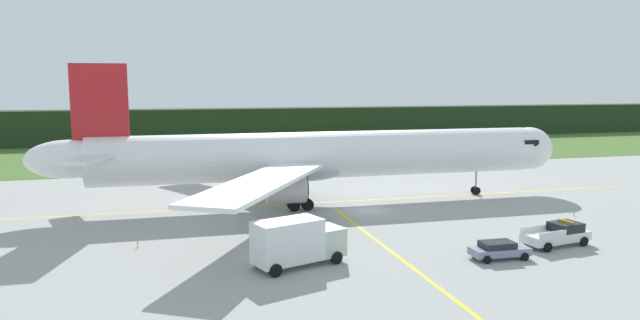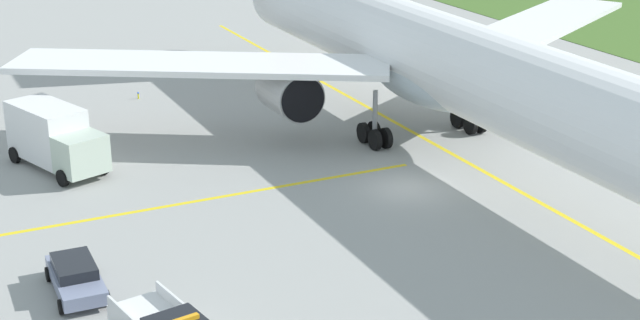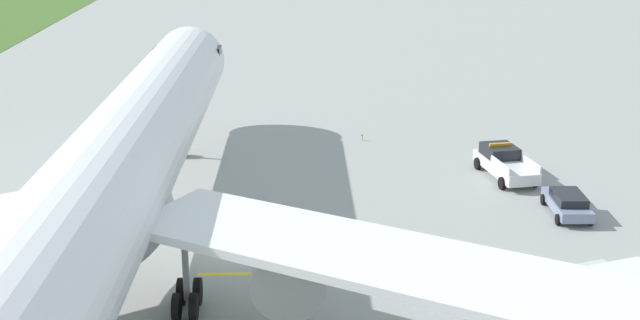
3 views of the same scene
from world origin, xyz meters
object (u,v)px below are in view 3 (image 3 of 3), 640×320
(ops_pickup_truck, at_px, (504,163))
(staff_car, at_px, (567,203))
(catering_truck, at_px, (638,318))
(airliner, at_px, (115,179))

(ops_pickup_truck, relative_size, staff_car, 1.36)
(ops_pickup_truck, bearing_deg, staff_car, -164.10)
(ops_pickup_truck, height_order, catering_truck, catering_truck)
(ops_pickup_truck, height_order, staff_car, ops_pickup_truck)
(ops_pickup_truck, bearing_deg, catering_truck, 178.78)
(catering_truck, height_order, staff_car, catering_truck)
(airliner, height_order, ops_pickup_truck, airliner)
(airliner, height_order, catering_truck, airliner)
(ops_pickup_truck, distance_m, catering_truck, 21.18)
(catering_truck, bearing_deg, airliner, 70.90)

